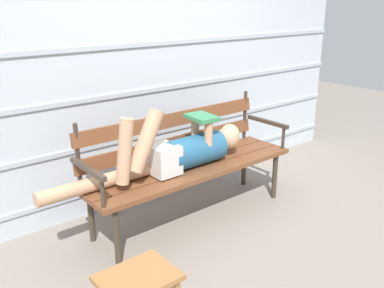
% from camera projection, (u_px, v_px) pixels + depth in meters
% --- Properties ---
extents(ground_plane, '(12.00, 12.00, 0.00)m').
position_uv_depth(ground_plane, '(206.00, 225.00, 3.34)').
color(ground_plane, gray).
extents(house_siding, '(4.92, 0.08, 2.30)m').
position_uv_depth(house_siding, '(146.00, 67.00, 3.54)').
color(house_siding, '#B2BCC6').
rests_on(house_siding, ground).
extents(park_bench, '(1.80, 0.50, 0.89)m').
position_uv_depth(park_bench, '(186.00, 158.00, 3.35)').
color(park_bench, brown).
rests_on(park_bench, ground).
extents(reclining_person, '(1.69, 0.26, 0.54)m').
position_uv_depth(reclining_person, '(179.00, 151.00, 3.19)').
color(reclining_person, '#23567A').
extents(footstool, '(0.39, 0.30, 0.36)m').
position_uv_depth(footstool, '(138.00, 287.00, 2.17)').
color(footstool, '#9E6638').
rests_on(footstool, ground).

